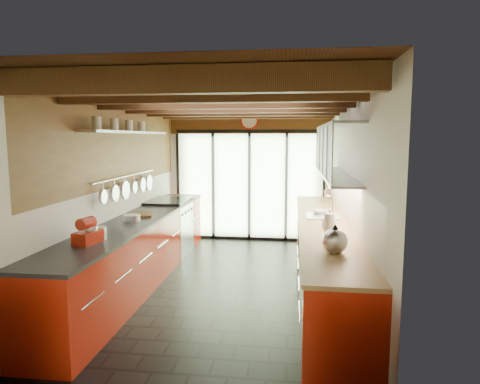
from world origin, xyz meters
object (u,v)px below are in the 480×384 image
at_px(kettle, 335,240).
at_px(bowl, 321,212).
at_px(paper_towel, 329,225).
at_px(soap_bottle, 326,221).
at_px(stand_mixer, 88,233).

xyz_separation_m(kettle, bowl, (0.00, 2.11, -0.10)).
relative_size(kettle, paper_towel, 1.06).
relative_size(paper_towel, soap_bottle, 1.91).
relative_size(kettle, soap_bottle, 2.01).
bearing_deg(bowl, soap_bottle, -90.00).
height_order(stand_mixer, kettle, kettle).
bearing_deg(bowl, kettle, -90.00).
bearing_deg(bowl, stand_mixer, -140.88).
relative_size(paper_towel, bowl, 1.30).
xyz_separation_m(paper_towel, soap_bottle, (0.00, 0.50, -0.05)).
bearing_deg(paper_towel, stand_mixer, -166.44).
bearing_deg(kettle, paper_towel, 90.00).
distance_m(paper_towel, soap_bottle, 0.50).
bearing_deg(stand_mixer, soap_bottle, 23.61).
height_order(kettle, paper_towel, paper_towel).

